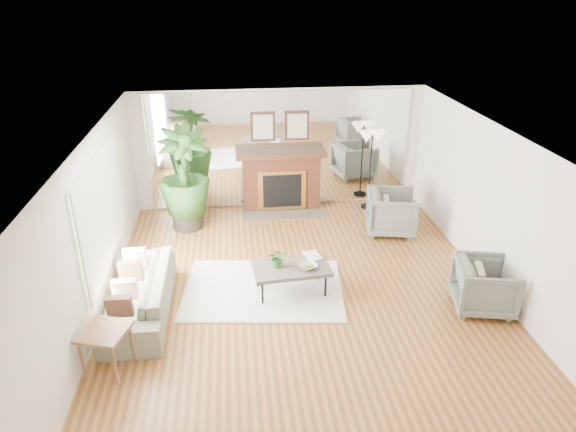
{
  "coord_description": "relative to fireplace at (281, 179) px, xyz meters",
  "views": [
    {
      "loc": [
        -1.0,
        -6.75,
        4.49
      ],
      "look_at": [
        -0.16,
        0.6,
        1.05
      ],
      "focal_mm": 32.0,
      "sensor_mm": 36.0,
      "label": 1
    }
  ],
  "objects": [
    {
      "name": "ground",
      "position": [
        0.0,
        -3.26,
        -0.66
      ],
      "size": [
        7.0,
        7.0,
        0.0
      ],
      "primitive_type": "plane",
      "color": "brown",
      "rests_on": "ground"
    },
    {
      "name": "wall_left",
      "position": [
        -2.99,
        -3.26,
        0.59
      ],
      "size": [
        0.02,
        7.0,
        2.5
      ],
      "primitive_type": "cube",
      "color": "silver",
      "rests_on": "ground"
    },
    {
      "name": "wall_right",
      "position": [
        2.99,
        -3.26,
        0.59
      ],
      "size": [
        0.02,
        7.0,
        2.5
      ],
      "primitive_type": "cube",
      "color": "silver",
      "rests_on": "ground"
    },
    {
      "name": "wall_back",
      "position": [
        0.0,
        0.23,
        0.59
      ],
      "size": [
        6.0,
        0.02,
        2.5
      ],
      "primitive_type": "cube",
      "color": "silver",
      "rests_on": "ground"
    },
    {
      "name": "mirror_panel",
      "position": [
        0.0,
        0.21,
        0.59
      ],
      "size": [
        5.4,
        0.04,
        2.4
      ],
      "primitive_type": "cube",
      "color": "silver",
      "rests_on": "wall_back"
    },
    {
      "name": "window_panel",
      "position": [
        -2.96,
        -2.86,
        0.69
      ],
      "size": [
        0.04,
        2.4,
        1.5
      ],
      "primitive_type": "cube",
      "color": "#B2E09E",
      "rests_on": "wall_left"
    },
    {
      "name": "fireplace",
      "position": [
        0.0,
        0.0,
        0.0
      ],
      "size": [
        1.85,
        0.83,
        2.05
      ],
      "color": "brown",
      "rests_on": "ground"
    },
    {
      "name": "area_rug",
      "position": [
        -0.61,
        -3.13,
        -0.65
      ],
      "size": [
        2.66,
        2.04,
        0.03
      ],
      "primitive_type": "cube",
      "rotation": [
        0.0,
        0.0,
        -0.11
      ],
      "color": "white",
      "rests_on": "ground"
    },
    {
      "name": "coffee_table",
      "position": [
        -0.18,
        -3.25,
        -0.23
      ],
      "size": [
        1.23,
        0.79,
        0.47
      ],
      "rotation": [
        0.0,
        0.0,
        0.09
      ],
      "color": "#5C5248",
      "rests_on": "ground"
    },
    {
      "name": "sofa",
      "position": [
        -2.45,
        -3.52,
        -0.34
      ],
      "size": [
        0.87,
        2.21,
        0.64
      ],
      "primitive_type": "imported",
      "rotation": [
        0.0,
        0.0,
        -1.58
      ],
      "color": "slate",
      "rests_on": "ground"
    },
    {
      "name": "armchair_back",
      "position": [
        1.99,
        -1.36,
        -0.24
      ],
      "size": [
        1.08,
        1.06,
        0.84
      ],
      "primitive_type": "imported",
      "rotation": [
        0.0,
        0.0,
        1.36
      ],
      "color": "slate",
      "rests_on": "ground"
    },
    {
      "name": "armchair_front",
      "position": [
        2.6,
        -3.99,
        -0.27
      ],
      "size": [
        1.01,
        0.99,
        0.77
      ],
      "primitive_type": "imported",
      "rotation": [
        0.0,
        0.0,
        1.35
      ],
      "color": "slate",
      "rests_on": "ground"
    },
    {
      "name": "side_table",
      "position": [
        -2.65,
        -4.75,
        -0.14
      ],
      "size": [
        0.68,
        0.68,
        0.62
      ],
      "rotation": [
        0.0,
        0.0,
        -0.31
      ],
      "color": "brown",
      "rests_on": "ground"
    },
    {
      "name": "potted_ficus",
      "position": [
        -1.93,
        -0.7,
        0.42
      ],
      "size": [
        1.17,
        1.17,
        2.02
      ],
      "color": "black",
      "rests_on": "ground"
    },
    {
      "name": "floor_lamp",
      "position": [
        1.85,
        -0.16,
        0.77
      ],
      "size": [
        0.54,
        0.3,
        1.68
      ],
      "color": "black",
      "rests_on": "ground"
    },
    {
      "name": "tabletop_plant",
      "position": [
        -0.38,
        -3.23,
        -0.04
      ],
      "size": [
        0.29,
        0.26,
        0.31
      ],
      "primitive_type": "imported",
      "rotation": [
        0.0,
        0.0,
        -0.08
      ],
      "color": "#356B27",
      "rests_on": "coffee_table"
    },
    {
      "name": "fruit_bowl",
      "position": [
        0.07,
        -3.33,
        -0.16
      ],
      "size": [
        0.34,
        0.34,
        0.07
      ],
      "primitive_type": "imported",
      "rotation": [
        0.0,
        0.0,
        0.31
      ],
      "color": "brown",
      "rests_on": "coffee_table"
    },
    {
      "name": "book",
      "position": [
        0.08,
        -3.01,
        -0.18
      ],
      "size": [
        0.3,
        0.37,
        0.02
      ],
      "primitive_type": "imported",
      "rotation": [
        0.0,
        0.0,
        0.22
      ],
      "color": "brown",
      "rests_on": "coffee_table"
    }
  ]
}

